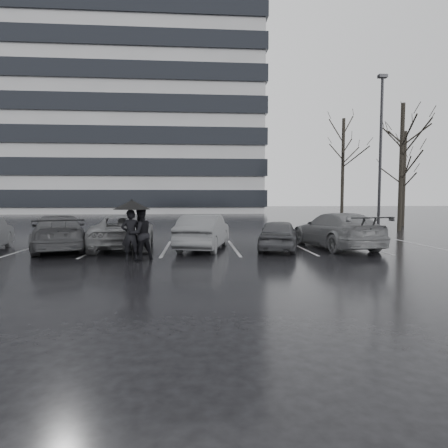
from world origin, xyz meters
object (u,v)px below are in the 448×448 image
Objects in this scene: tree_north at (343,171)px; car_west_c at (59,233)px; car_west_a at (204,232)px; car_east at (336,230)px; tree_east at (401,167)px; car_main at (279,235)px; pedestrian_left at (131,235)px; pedestrian_right at (140,234)px; lamp_post at (380,163)px; tree_ne at (404,179)px; car_west_b at (124,231)px.

car_west_c is at bearing -139.65° from tree_north.
car_west_c is (-5.72, 0.07, 0.00)m from car_west_a.
tree_east is at bearing -140.98° from car_east.
tree_east reaches higher than car_main.
car_main is 2.12× the size of pedestrian_left.
lamp_post reaches higher than pedestrian_right.
lamp_post is (15.40, 4.62, 3.26)m from car_west_c.
car_west_c reaches higher than car_main.
tree_ne is 4.67m from tree_north.
pedestrian_left reaches higher than car_west_a.
car_west_a reaches higher than car_west_b.
tree_north is (1.98, 10.15, 0.29)m from lamp_post.
car_east is at bearing -164.60° from pedestrian_left.
tree_north is (17.38, 14.77, 3.55)m from car_west_c.
tree_north is (-3.50, 3.00, 0.75)m from tree_ne.
tree_ne reaches higher than car_main.
car_east is (2.50, 0.43, 0.12)m from car_main.
pedestrian_left is 22.96m from tree_ne.
car_main is 0.71× the size of car_east.
lamp_post is at bearing -127.45° from tree_ne.
car_west_a is 0.53× the size of tree_east.
car_west_a is 0.61× the size of tree_ne.
car_east is 7.07m from lamp_post.
pedestrian_right is 22.49m from tree_north.
tree_ne reaches higher than car_west_a.
car_west_a is at bearing -148.25° from tree_east.
car_west_b is 1.03× the size of car_west_c.
tree_east reaches higher than car_west_b.
tree_east reaches higher than pedestrian_right.
tree_east is (14.81, 10.43, 3.12)m from pedestrian_right.
car_main is at bearing 1.32° from car_east.
tree_north reaches higher than tree_ne.
tree_east reaches higher than car_west_a.
car_west_c is at bearing 12.23° from car_west_a.
car_east is at bearing -129.23° from tree_ne.
tree_east is (9.67, 8.28, 3.39)m from car_main.
tree_ne is 0.82× the size of tree_north.
lamp_post is (9.68, 4.68, 3.26)m from car_west_a.
tree_north is at bearing -159.24° from car_west_c.
car_west_a is 0.84× the size of car_east.
car_main is 0.85× the size of car_west_a.
pedestrian_left is 0.30m from pedestrian_right.
lamp_post reaches higher than tree_north.
pedestrian_right is 0.22× the size of tree_east.
pedestrian_left is 0.24× the size of tree_ne.
tree_ne is at bearing -129.14° from car_west_a.
pedestrian_right is (3.56, -2.66, 0.18)m from car_west_c.
tree_north is (11.65, 14.83, 3.55)m from car_west_a.
car_west_c is 16.41m from lamp_post.
lamp_post is (6.69, 5.13, 3.35)m from car_main.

